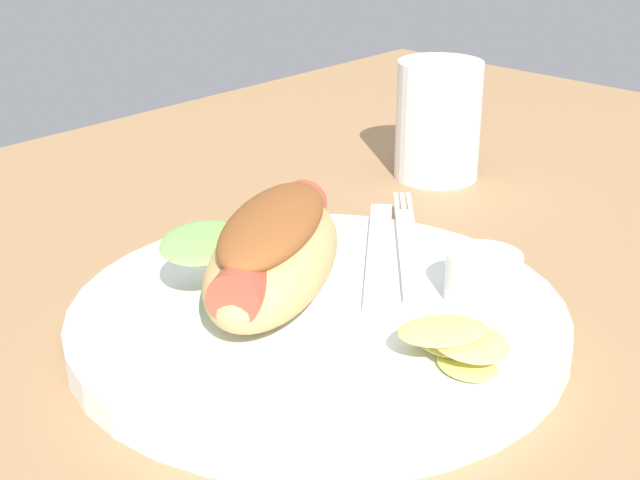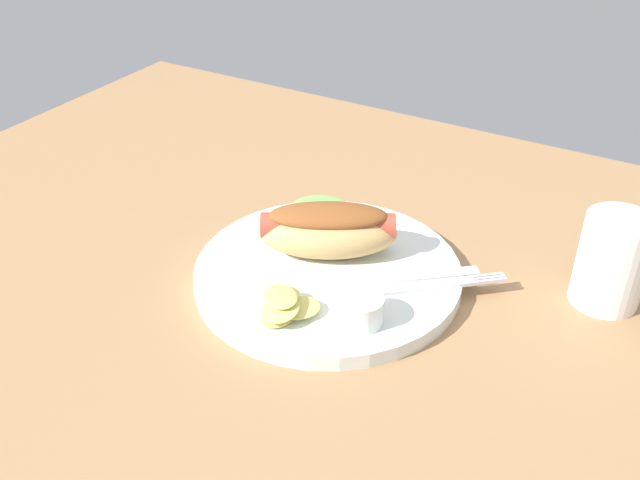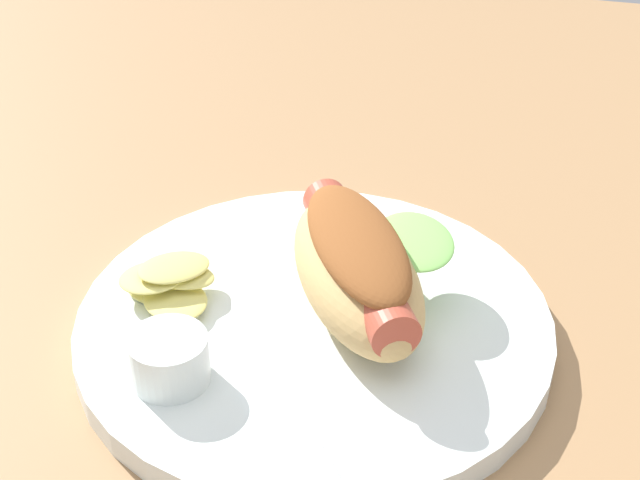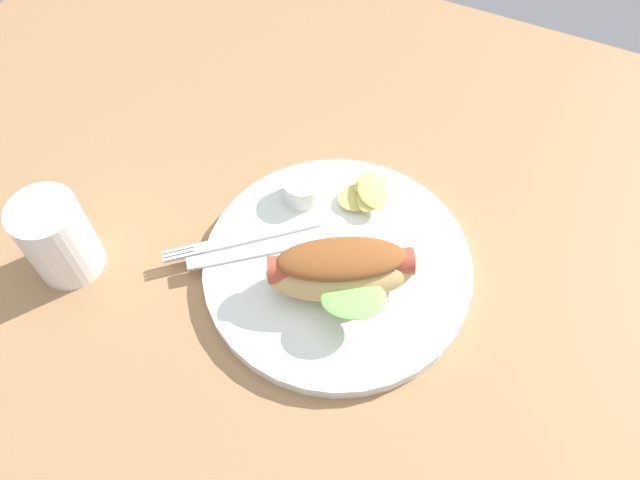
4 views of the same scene
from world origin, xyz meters
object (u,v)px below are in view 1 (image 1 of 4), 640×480
object	(u,v)px
sauce_ramekin	(483,277)
hot_dog	(272,251)
fork	(408,244)
plate	(318,319)
knife	(379,252)
drinking_cup	(438,120)
chips_pile	(452,340)

from	to	relation	value
sauce_ramekin	hot_dog	bearing A→B (deg)	134.54
sauce_ramekin	fork	size ratio (longest dim) A/B	0.32
plate	knife	xyz separation A→B (cm)	(7.53, 1.98, 0.98)
knife	plate	bearing A→B (deg)	156.31
plate	knife	bearing A→B (deg)	14.73
hot_dog	drinking_cup	distance (cm)	27.65
fork	chips_pile	bearing A→B (deg)	-173.83
plate	knife	distance (cm)	7.85
chips_pile	knife	bearing A→B (deg)	55.69
plate	hot_dog	distance (cm)	4.59
hot_dog	sauce_ramekin	size ratio (longest dim) A/B	3.70
sauce_ramekin	knife	bearing A→B (deg)	84.79
drinking_cup	knife	bearing A→B (deg)	-153.65
fork	chips_pile	distance (cm)	13.80
plate	drinking_cup	bearing A→B (deg)	23.05
hot_dog	chips_pile	world-z (taller)	hot_dog
sauce_ramekin	fork	world-z (taller)	sauce_ramekin
fork	drinking_cup	distance (cm)	18.18
knife	drinking_cup	world-z (taller)	drinking_cup
knife	drinking_cup	xyz separation A→B (cm)	(17.54, 8.69, 2.84)
sauce_ramekin	plate	bearing A→B (deg)	138.68
sauce_ramekin	drinking_cup	size ratio (longest dim) A/B	0.45
sauce_ramekin	chips_pile	world-z (taller)	sauce_ramekin
sauce_ramekin	drinking_cup	bearing A→B (deg)	42.35
knife	sauce_ramekin	bearing A→B (deg)	-133.64
fork	knife	xyz separation A→B (cm)	(-2.13, 0.53, -0.02)
plate	fork	size ratio (longest dim) A/B	2.06
hot_dog	drinking_cup	xyz separation A→B (cm)	(26.33, 8.45, 0.00)
fork	knife	distance (cm)	2.20
hot_dog	knife	bearing A→B (deg)	-30.72
sauce_ramekin	fork	bearing A→B (deg)	68.95
hot_dog	drinking_cup	bearing A→B (deg)	-11.40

